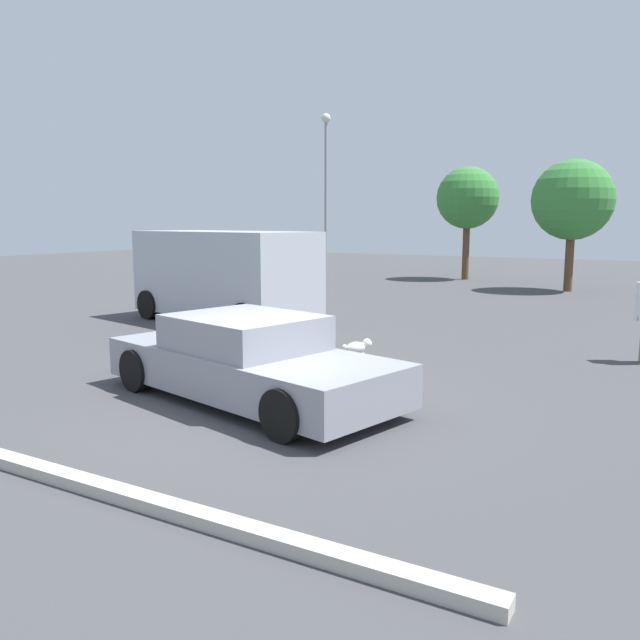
# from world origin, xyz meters

# --- Properties ---
(ground_plane) EXTENTS (80.00, 80.00, 0.00)m
(ground_plane) POSITION_xyz_m (0.00, 0.00, 0.00)
(ground_plane) COLOR #424244
(sedan_foreground) EXTENTS (4.97, 2.90, 1.22)m
(sedan_foreground) POSITION_xyz_m (-0.42, 0.22, 0.57)
(sedan_foreground) COLOR gray
(sedan_foreground) RESTS_ON ground_plane
(dog) EXTENTS (0.42, 0.55, 0.39)m
(dog) POSITION_xyz_m (-0.27, 3.40, 0.24)
(dog) COLOR white
(dog) RESTS_ON ground_plane
(van_white) EXTENTS (5.39, 3.19, 2.31)m
(van_white) POSITION_xyz_m (-5.26, 5.78, 1.24)
(van_white) COLOR #B2B7C1
(van_white) RESTS_ON ground_plane
(parking_curb) EXTENTS (8.23, 0.20, 0.12)m
(parking_curb) POSITION_xyz_m (0.00, -3.12, 0.06)
(parking_curb) COLOR #B7B2A8
(parking_curb) RESTS_ON ground_plane
(light_post_near) EXTENTS (0.44, 0.44, 7.68)m
(light_post_near) POSITION_xyz_m (-10.66, 20.56, 5.07)
(light_post_near) COLOR gray
(light_post_near) RESTS_ON ground_plane
(tree_back_left) EXTENTS (2.71, 2.71, 4.95)m
(tree_back_left) POSITION_xyz_m (-3.73, 20.96, 3.57)
(tree_back_left) COLOR brown
(tree_back_left) RESTS_ON ground_plane
(tree_back_right) EXTENTS (2.92, 2.92, 4.79)m
(tree_back_right) POSITION_xyz_m (1.08, 18.02, 3.32)
(tree_back_right) COLOR brown
(tree_back_right) RESTS_ON ground_plane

